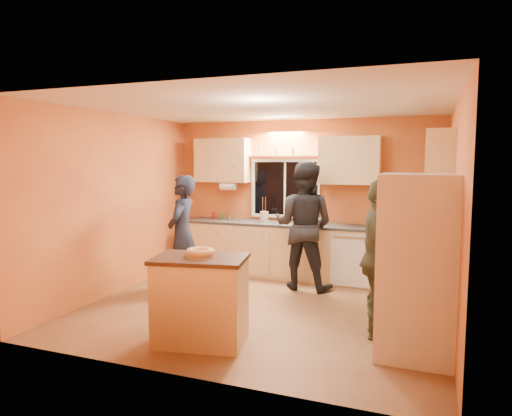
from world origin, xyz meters
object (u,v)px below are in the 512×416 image
at_px(refrigerator, 417,266).
at_px(person_right, 379,259).
at_px(island, 201,299).
at_px(person_center, 304,226).
at_px(person_left, 182,234).

bearing_deg(refrigerator, person_right, 136.06).
height_order(island, person_center, person_center).
height_order(refrigerator, island, refrigerator).
bearing_deg(island, person_center, 67.90).
distance_m(person_center, person_right, 2.02).
distance_m(island, person_center, 2.50).
relative_size(refrigerator, person_right, 1.04).
relative_size(refrigerator, person_left, 1.05).
xyz_separation_m(person_left, person_right, (2.89, -0.82, 0.01)).
bearing_deg(refrigerator, person_left, 160.05).
xyz_separation_m(island, person_left, (-1.16, 1.65, 0.39)).
distance_m(island, person_left, 2.05).
bearing_deg(person_left, island, 25.56).
bearing_deg(person_center, person_right, 132.60).
xyz_separation_m(island, person_right, (1.74, 0.83, 0.40)).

